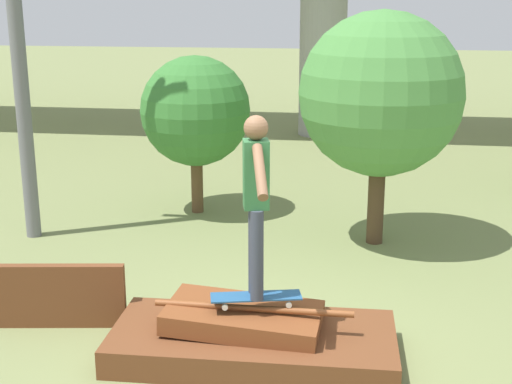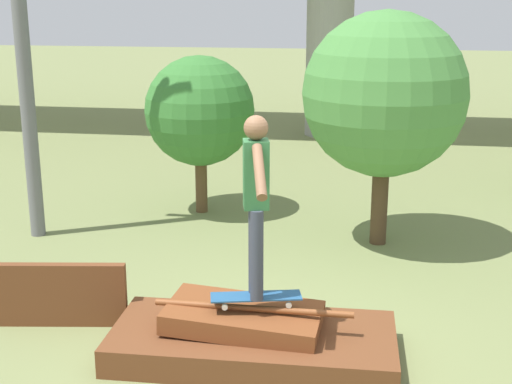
{
  "view_description": "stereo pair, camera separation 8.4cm",
  "coord_description": "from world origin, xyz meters",
  "px_view_note": "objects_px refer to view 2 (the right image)",
  "views": [
    {
      "loc": [
        0.89,
        -5.95,
        3.26
      ],
      "look_at": [
        0.02,
        0.03,
        1.59
      ],
      "focal_mm": 50.0,
      "sensor_mm": 36.0,
      "label": 1
    },
    {
      "loc": [
        0.97,
        -5.94,
        3.26
      ],
      "look_at": [
        0.02,
        0.03,
        1.59
      ],
      "focal_mm": 50.0,
      "sensor_mm": 36.0,
      "label": 2
    }
  ],
  "objects_px": {
    "tree_behind_left": "(200,111)",
    "tree_mid_back": "(385,95)",
    "skater": "(256,193)",
    "skateboard": "(256,297)"
  },
  "relations": [
    {
      "from": "tree_mid_back",
      "to": "skateboard",
      "type": "bearing_deg",
      "value": -108.79
    },
    {
      "from": "skater",
      "to": "tree_mid_back",
      "type": "relative_size",
      "value": 0.54
    },
    {
      "from": "tree_behind_left",
      "to": "tree_mid_back",
      "type": "bearing_deg",
      "value": -21.27
    },
    {
      "from": "skater",
      "to": "tree_behind_left",
      "type": "bearing_deg",
      "value": 109.45
    },
    {
      "from": "skateboard",
      "to": "tree_behind_left",
      "type": "height_order",
      "value": "tree_behind_left"
    },
    {
      "from": "tree_behind_left",
      "to": "tree_mid_back",
      "type": "height_order",
      "value": "tree_mid_back"
    },
    {
      "from": "skater",
      "to": "tree_mid_back",
      "type": "height_order",
      "value": "tree_mid_back"
    },
    {
      "from": "tree_behind_left",
      "to": "skater",
      "type": "bearing_deg",
      "value": -70.55
    },
    {
      "from": "tree_behind_left",
      "to": "tree_mid_back",
      "type": "relative_size",
      "value": 0.78
    },
    {
      "from": "skateboard",
      "to": "skater",
      "type": "height_order",
      "value": "skater"
    }
  ]
}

